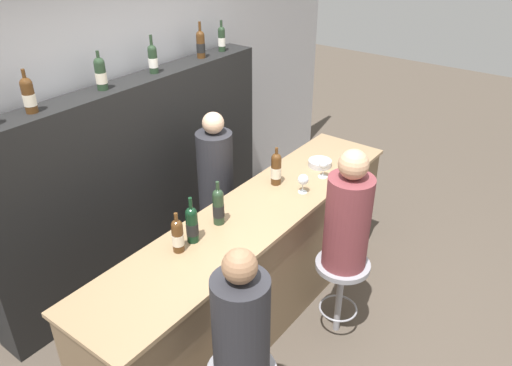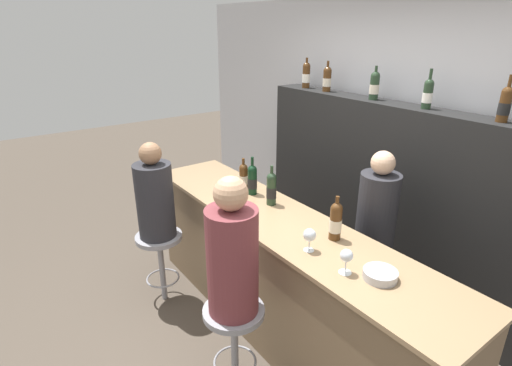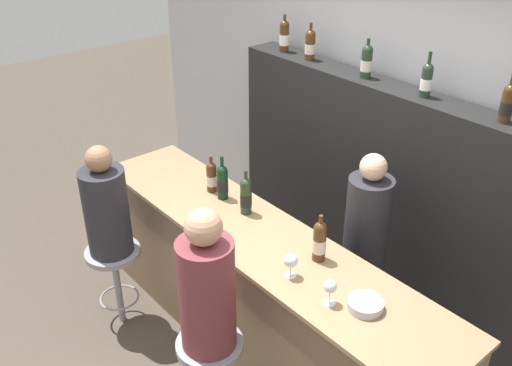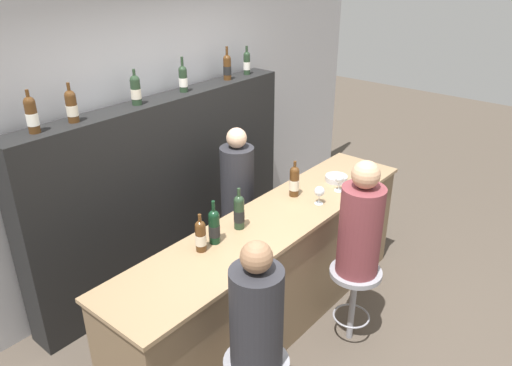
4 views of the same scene
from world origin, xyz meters
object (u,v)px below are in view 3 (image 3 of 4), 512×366
(wine_bottle_counter_0, at_px, (211,177))
(bar_stool_left, at_px, (115,265))
(wine_glass_0, at_px, (291,261))
(bar_stool_right, at_px, (211,359))
(wine_bottle_counter_2, at_px, (246,196))
(wine_bottle_backbar_4, at_px, (507,103))
(wine_bottle_counter_3, at_px, (320,241))
(wine_glass_1, at_px, (330,287))
(metal_bowl, at_px, (365,305))
(bartender, at_px, (363,258))
(guest_seated_right, at_px, (207,289))
(wine_bottle_counter_1, at_px, (222,182))
(wine_bottle_backbar_2, at_px, (367,61))
(wine_bottle_backbar_0, at_px, (284,36))
(wine_bottle_backbar_3, at_px, (427,79))
(guest_seated_left, at_px, (106,208))
(wine_bottle_backbar_1, at_px, (310,45))

(wine_bottle_counter_0, xyz_separation_m, bar_stool_left, (-0.27, -0.71, -0.60))
(wine_glass_0, relative_size, bar_stool_right, 0.23)
(wine_bottle_counter_2, distance_m, wine_bottle_backbar_4, 1.71)
(wine_bottle_counter_3, bearing_deg, wine_glass_1, -37.46)
(metal_bowl, bearing_deg, bartender, 129.28)
(wine_bottle_backbar_4, xyz_separation_m, guest_seated_right, (-0.57, -1.82, -0.79))
(wine_bottle_counter_0, xyz_separation_m, bar_stool_right, (0.92, -0.71, -0.60))
(wine_bottle_counter_1, bearing_deg, wine_glass_1, -10.81)
(bar_stool_left, bearing_deg, wine_bottle_counter_1, 60.79)
(wine_bottle_counter_3, xyz_separation_m, wine_bottle_backbar_2, (-0.66, 1.11, 0.71))
(wine_glass_1, height_order, bar_stool_left, wine_glass_1)
(wine_bottle_backbar_0, bearing_deg, wine_bottle_counter_0, -67.61)
(wine_glass_0, height_order, bar_stool_left, wine_glass_0)
(wine_bottle_backbar_4, height_order, bartender, wine_bottle_backbar_4)
(wine_bottle_backbar_2, xyz_separation_m, wine_glass_0, (0.67, -1.35, -0.74))
(wine_bottle_counter_1, bearing_deg, wine_bottle_backbar_2, 75.63)
(wine_bottle_backbar_3, distance_m, guest_seated_right, 1.98)
(guest_seated_left, bearing_deg, wine_bottle_counter_2, 47.20)
(wine_bottle_counter_0, distance_m, wine_bottle_backbar_4, 1.99)
(wine_glass_1, distance_m, bar_stool_left, 1.82)
(metal_bowl, bearing_deg, wine_bottle_backbar_4, 92.64)
(wine_bottle_backbar_4, distance_m, metal_bowl, 1.48)
(wine_bottle_counter_0, xyz_separation_m, wine_bottle_backbar_1, (-0.16, 1.11, 0.73))
(wine_bottle_counter_1, distance_m, wine_bottle_backbar_3, 1.54)
(guest_seated_left, bearing_deg, bartender, 45.15)
(wine_bottle_backbar_0, distance_m, wine_bottle_backbar_1, 0.30)
(wine_bottle_counter_0, relative_size, wine_bottle_backbar_1, 0.96)
(wine_bottle_counter_2, height_order, wine_bottle_backbar_0, wine_bottle_backbar_0)
(wine_bottle_backbar_3, distance_m, wine_bottle_backbar_4, 0.57)
(wine_bottle_counter_1, relative_size, metal_bowl, 1.68)
(wine_glass_0, distance_m, bar_stool_right, 0.77)
(wine_bottle_counter_0, distance_m, guest_seated_right, 1.16)
(wine_bottle_counter_2, distance_m, wine_bottle_backbar_3, 1.42)
(wine_glass_1, relative_size, bartender, 0.10)
(wine_bottle_backbar_2, relative_size, guest_seated_right, 0.32)
(bar_stool_left, relative_size, bartender, 0.44)
(wine_bottle_backbar_0, height_order, wine_bottle_backbar_4, wine_bottle_backbar_4)
(wine_bottle_backbar_2, xyz_separation_m, wine_bottle_backbar_4, (1.08, 0.00, -0.00))
(guest_seated_right, bearing_deg, bar_stool_right, 180.00)
(wine_bottle_backbar_0, distance_m, wine_glass_1, 2.41)
(wine_bottle_counter_1, bearing_deg, wine_bottle_counter_2, 0.00)
(wine_bottle_counter_0, distance_m, bartender, 1.22)
(wine_bottle_backbar_3, xyz_separation_m, guest_seated_left, (-1.19, -1.82, -0.83))
(wine_bottle_backbar_0, distance_m, wine_glass_0, 2.18)
(wine_bottle_counter_1, distance_m, wine_bottle_backbar_1, 1.35)
(wine_bottle_backbar_2, xyz_separation_m, metal_bowl, (1.13, -1.23, -0.82))
(metal_bowl, distance_m, bar_stool_left, 1.97)
(metal_bowl, bearing_deg, wine_bottle_backbar_1, 144.15)
(wine_bottle_counter_3, xyz_separation_m, bar_stool_left, (-1.34, -0.71, -0.62))
(wine_bottle_counter_2, height_order, wine_glass_0, wine_bottle_counter_2)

